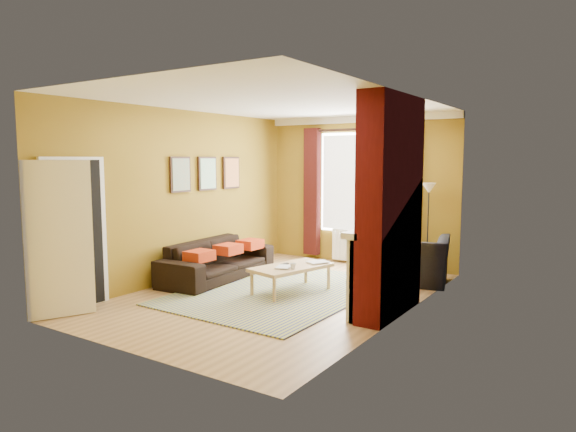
% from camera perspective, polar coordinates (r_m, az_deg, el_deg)
% --- Properties ---
extents(ground, '(5.50, 5.50, 0.00)m').
position_cam_1_polar(ground, '(7.70, -1.03, -8.71)').
color(ground, olive).
rests_on(ground, ground).
extents(room_walls, '(3.82, 5.54, 2.83)m').
position_cam_1_polar(room_walls, '(7.37, 4.19, 1.50)').
color(room_walls, olive).
rests_on(room_walls, ground).
extents(striped_rug, '(2.50, 3.43, 0.02)m').
position_cam_1_polar(striped_rug, '(7.85, -0.88, -8.35)').
color(striped_rug, navy).
rests_on(striped_rug, ground).
extents(sofa, '(1.01, 2.27, 0.65)m').
position_cam_1_polar(sofa, '(8.68, -7.82, -4.85)').
color(sofa, black).
rests_on(sofa, ground).
extents(armchair, '(1.39, 1.28, 0.77)m').
position_cam_1_polar(armchair, '(8.53, 13.45, -4.75)').
color(armchair, black).
rests_on(armchair, ground).
extents(coffee_table, '(0.90, 1.35, 0.41)m').
position_cam_1_polar(coffee_table, '(7.71, 0.36, -5.87)').
color(coffee_table, tan).
rests_on(coffee_table, ground).
extents(wicker_stool, '(0.37, 0.37, 0.40)m').
position_cam_1_polar(wicker_stool, '(9.01, 9.72, -5.28)').
color(wicker_stool, olive).
rests_on(wicker_stool, ground).
extents(floor_lamp, '(0.27, 0.27, 1.60)m').
position_cam_1_polar(floor_lamp, '(9.01, 15.35, 1.41)').
color(floor_lamp, black).
rests_on(floor_lamp, ground).
extents(book_a, '(0.27, 0.32, 0.03)m').
position_cam_1_polar(book_a, '(7.57, -1.24, -5.66)').
color(book_a, '#999999').
rests_on(book_a, coffee_table).
extents(book_b, '(0.35, 0.38, 0.02)m').
position_cam_1_polar(book_b, '(8.00, 2.89, -5.01)').
color(book_b, '#999999').
rests_on(book_b, coffee_table).
extents(mug, '(0.11, 0.11, 0.09)m').
position_cam_1_polar(mug, '(7.47, 0.56, -5.58)').
color(mug, '#999999').
rests_on(mug, coffee_table).
extents(tv_remote, '(0.06, 0.15, 0.02)m').
position_cam_1_polar(tv_remote, '(7.77, -0.38, -5.35)').
color(tv_remote, '#29292C').
rests_on(tv_remote, coffee_table).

